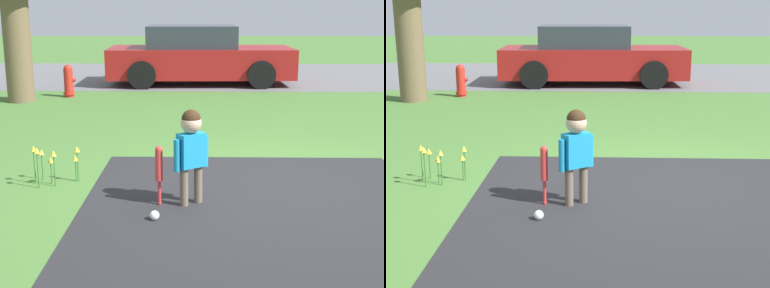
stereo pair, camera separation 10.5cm
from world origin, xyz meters
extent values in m
plane|color=#477533|center=(0.00, 0.00, 0.00)|extent=(60.00, 60.00, 0.00)
cube|color=slate|center=(0.00, 9.36, 0.00)|extent=(40.00, 6.00, 0.01)
cylinder|color=#6B5B4C|center=(-1.06, -0.68, 0.19)|extent=(0.08, 0.08, 0.37)
cylinder|color=#6B5B4C|center=(-0.92, -0.59, 0.19)|extent=(0.08, 0.08, 0.37)
cube|color=#198CC6|center=(-0.99, -0.64, 0.53)|extent=(0.28, 0.26, 0.32)
cylinder|color=#198CC6|center=(-1.12, -0.73, 0.50)|extent=(0.06, 0.06, 0.30)
cylinder|color=#198CC6|center=(-0.86, -0.55, 0.50)|extent=(0.06, 0.06, 0.30)
sphere|color=#D8AD8C|center=(-0.99, -0.64, 0.79)|extent=(0.20, 0.20, 0.20)
sphere|color=#382314|center=(-0.99, -0.64, 0.83)|extent=(0.18, 0.18, 0.18)
sphere|color=red|center=(-1.29, -0.66, 0.02)|extent=(0.04, 0.04, 0.04)
cylinder|color=red|center=(-1.29, -0.66, 0.12)|extent=(0.03, 0.03, 0.25)
cylinder|color=red|center=(-1.29, -0.66, 0.40)|extent=(0.07, 0.07, 0.30)
sphere|color=red|center=(-1.29, -0.66, 0.55)|extent=(0.07, 0.07, 0.07)
sphere|color=white|center=(-1.30, -1.04, 0.04)|extent=(0.09, 0.09, 0.09)
cylinder|color=red|center=(-3.68, 5.60, 0.29)|extent=(0.19, 0.19, 0.58)
sphere|color=red|center=(-3.68, 5.60, 0.58)|extent=(0.18, 0.18, 0.18)
cylinder|color=red|center=(-3.68, 5.60, 0.07)|extent=(0.23, 0.23, 0.05)
cylinder|color=red|center=(-3.58, 5.60, 0.35)|extent=(0.08, 0.07, 0.07)
cube|color=maroon|center=(-0.94, 7.70, 0.53)|extent=(4.47, 2.03, 0.70)
cube|color=#2D333D|center=(-1.16, 7.69, 1.14)|extent=(2.17, 1.73, 0.52)
cylinder|color=black|center=(0.39, 8.70, 0.32)|extent=(0.65, 0.20, 0.65)
cylinder|color=black|center=(0.46, 6.80, 0.32)|extent=(0.65, 0.20, 0.65)
cylinder|color=black|center=(-2.34, 8.61, 0.32)|extent=(0.65, 0.20, 0.65)
cylinder|color=black|center=(-2.27, 6.70, 0.32)|extent=(0.65, 0.20, 0.65)
cylinder|color=brown|center=(-4.50, 5.03, 1.35)|extent=(0.52, 0.52, 2.70)
cylinder|color=#38702D|center=(-2.66, -0.05, 0.18)|extent=(0.01, 0.01, 0.36)
cone|color=yellow|center=(-2.66, -0.05, 0.39)|extent=(0.06, 0.06, 0.06)
cylinder|color=#38702D|center=(-2.58, -0.20, 0.19)|extent=(0.01, 0.01, 0.37)
cone|color=yellow|center=(-2.58, -0.20, 0.40)|extent=(0.06, 0.06, 0.06)
cylinder|color=#38702D|center=(-2.43, -0.14, 0.16)|extent=(0.01, 0.01, 0.33)
cone|color=yellow|center=(-2.43, -0.14, 0.36)|extent=(0.06, 0.06, 0.06)
cylinder|color=#38702D|center=(-2.62, 0.08, 0.14)|extent=(0.01, 0.01, 0.28)
cone|color=yellow|center=(-2.62, 0.08, 0.31)|extent=(0.06, 0.06, 0.06)
cylinder|color=#38702D|center=(-2.48, -0.07, 0.12)|extent=(0.01, 0.01, 0.24)
cone|color=yellow|center=(-2.48, -0.07, 0.27)|extent=(0.06, 0.06, 0.06)
cylinder|color=#38702D|center=(-2.24, 0.03, 0.12)|extent=(0.01, 0.01, 0.23)
cone|color=yellow|center=(-2.24, 0.03, 0.26)|extent=(0.06, 0.06, 0.06)
cylinder|color=#38702D|center=(-2.23, 0.04, 0.16)|extent=(0.01, 0.01, 0.33)
cone|color=yellow|center=(-2.23, 0.04, 0.36)|extent=(0.06, 0.06, 0.06)
camera|label=1|loc=(-0.88, -5.44, 1.83)|focal=50.00mm
camera|label=2|loc=(-0.78, -5.43, 1.83)|focal=50.00mm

